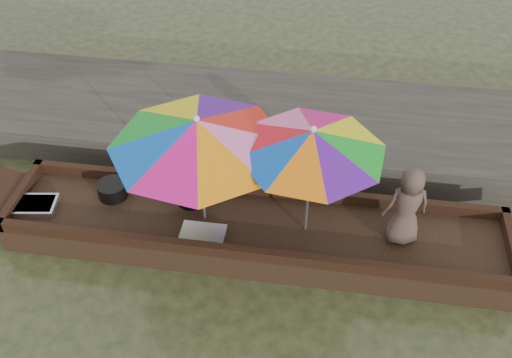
# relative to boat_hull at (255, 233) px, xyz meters

# --- Properties ---
(water) EXTENTS (80.00, 80.00, 0.00)m
(water) POSITION_rel_boat_hull_xyz_m (0.00, 0.00, -0.17)
(water) COLOR #293219
(water) RESTS_ON ground
(dock) EXTENTS (22.00, 2.20, 0.50)m
(dock) POSITION_rel_boat_hull_xyz_m (0.00, 2.20, 0.08)
(dock) COLOR #2D2B26
(dock) RESTS_ON ground
(boat_hull) EXTENTS (6.16, 1.20, 0.35)m
(boat_hull) POSITION_rel_boat_hull_xyz_m (0.00, 0.00, 0.00)
(boat_hull) COLOR black
(boat_hull) RESTS_ON water
(cooking_pot) EXTENTS (0.38, 0.38, 0.20)m
(cooking_pot) POSITION_rel_boat_hull_xyz_m (-1.88, 0.23, 0.27)
(cooking_pot) COLOR black
(cooking_pot) RESTS_ON boat_hull
(tray_crayfish) EXTENTS (0.59, 0.45, 0.09)m
(tray_crayfish) POSITION_rel_boat_hull_xyz_m (-2.78, -0.15, 0.22)
(tray_crayfish) COLOR silver
(tray_crayfish) RESTS_ON boat_hull
(tray_scallop) EXTENTS (0.54, 0.38, 0.06)m
(tray_scallop) POSITION_rel_boat_hull_xyz_m (-0.58, -0.31, 0.21)
(tray_scallop) COLOR silver
(tray_scallop) RESTS_ON boat_hull
(charcoal_grill) EXTENTS (0.38, 0.38, 0.18)m
(charcoal_grill) POSITION_rel_boat_hull_xyz_m (-0.85, 0.28, 0.26)
(charcoal_grill) COLOR black
(charcoal_grill) RESTS_ON boat_hull
(supply_bag) EXTENTS (0.34, 0.30, 0.26)m
(supply_bag) POSITION_rel_boat_hull_xyz_m (-0.91, 0.40, 0.30)
(supply_bag) COLOR silver
(supply_bag) RESTS_ON boat_hull
(vendor) EXTENTS (0.59, 0.45, 1.07)m
(vendor) POSITION_rel_boat_hull_xyz_m (1.75, 0.03, 0.71)
(vendor) COLOR #4F3D36
(vendor) RESTS_ON boat_hull
(umbrella_bow) EXTENTS (2.41, 2.41, 1.55)m
(umbrella_bow) POSITION_rel_boat_hull_xyz_m (-0.63, 0.00, 0.95)
(umbrella_bow) COLOR red
(umbrella_bow) RESTS_ON boat_hull
(umbrella_stern) EXTENTS (2.02, 2.02, 1.55)m
(umbrella_stern) POSITION_rel_boat_hull_xyz_m (0.62, 0.00, 0.95)
(umbrella_stern) COLOR yellow
(umbrella_stern) RESTS_ON boat_hull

